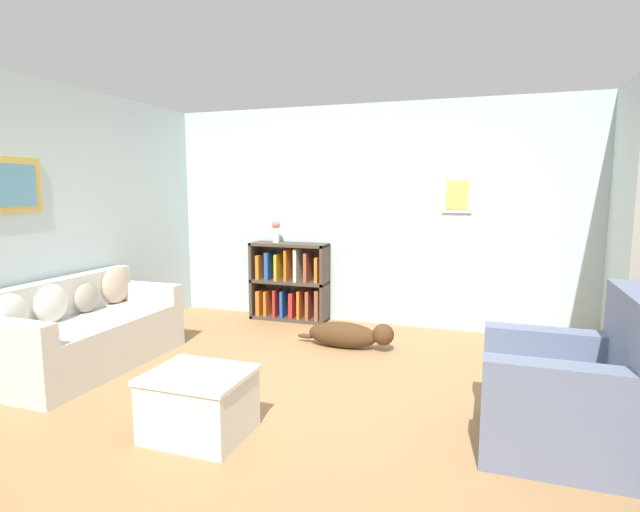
% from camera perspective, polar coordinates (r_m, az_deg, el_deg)
% --- Properties ---
extents(ground_plane, '(14.00, 14.00, 0.00)m').
position_cam_1_polar(ground_plane, '(4.17, -1.85, -15.17)').
color(ground_plane, '#997047').
extents(wall_back, '(5.60, 0.13, 2.60)m').
position_cam_1_polar(wall_back, '(6.01, 5.80, 4.62)').
color(wall_back, silver).
rests_on(wall_back, ground_plane).
extents(wall_left, '(0.13, 5.00, 2.60)m').
position_cam_1_polar(wall_left, '(5.32, -28.56, 3.34)').
color(wall_left, silver).
rests_on(wall_left, ground_plane).
extents(couch, '(0.82, 1.73, 0.83)m').
position_cam_1_polar(couch, '(5.08, -25.26, -7.90)').
color(couch, beige).
rests_on(couch, ground_plane).
extents(bookshelf, '(0.96, 0.31, 0.96)m').
position_cam_1_polar(bookshelf, '(6.21, -3.45, -3.17)').
color(bookshelf, '#42382D').
rests_on(bookshelf, ground_plane).
extents(recliner_chair, '(0.95, 0.92, 1.02)m').
position_cam_1_polar(recliner_chair, '(3.58, 26.97, -13.95)').
color(recliner_chair, slate).
rests_on(recliner_chair, ground_plane).
extents(coffee_table, '(0.65, 0.55, 0.43)m').
position_cam_1_polar(coffee_table, '(3.51, -13.65, -15.87)').
color(coffee_table, silver).
rests_on(coffee_table, ground_plane).
extents(dog, '(1.04, 0.24, 0.28)m').
position_cam_1_polar(dog, '(5.16, 3.39, -8.97)').
color(dog, '#472D19').
rests_on(dog, ground_plane).
extents(vase, '(0.11, 0.11, 0.28)m').
position_cam_1_polar(vase, '(6.17, -5.06, 2.99)').
color(vase, silver).
rests_on(vase, bookshelf).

